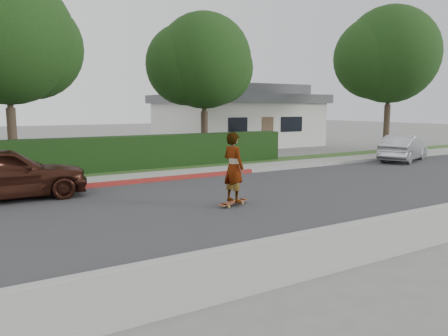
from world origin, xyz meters
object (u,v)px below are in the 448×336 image
(skateboarder, at_px, (233,167))
(car_silver, at_px, (404,148))
(car_maroon, at_px, (3,173))
(skateboard, at_px, (233,202))

(skateboarder, xyz_separation_m, car_silver, (12.90, 4.12, -0.42))
(skateboarder, bearing_deg, car_maroon, 41.21)
(skateboard, bearing_deg, car_silver, -1.44)
(skateboarder, distance_m, car_maroon, 6.78)
(skateboarder, bearing_deg, car_silver, -83.37)
(skateboard, xyz_separation_m, skateboarder, (0.00, 0.00, 0.98))
(skateboarder, relative_size, car_maroon, 0.41)
(car_silver, bearing_deg, car_maroon, 68.67)
(car_maroon, bearing_deg, car_silver, -89.87)
(car_silver, distance_m, car_maroon, 18.26)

